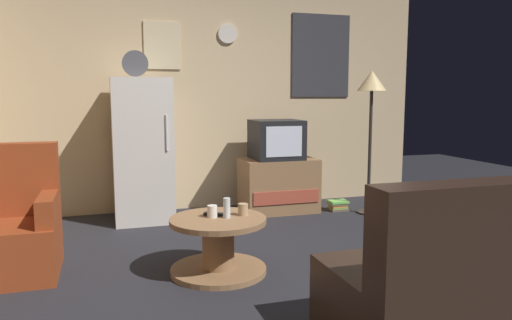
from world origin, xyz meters
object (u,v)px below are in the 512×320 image
at_px(mug_ceramic_tan, 243,209).
at_px(mug_ceramic_white, 212,211).
at_px(fridge, 142,150).
at_px(couch, 488,281).
at_px(crt_tv, 276,140).
at_px(armchair, 10,230).
at_px(coffee_table, 218,245).
at_px(standing_lamp, 372,92).
at_px(remote_control, 214,214).
at_px(tv_stand, 278,185).
at_px(wine_glass, 227,208).
at_px(book_stack, 338,205).

bearing_deg(mug_ceramic_tan, mug_ceramic_white, 177.19).
bearing_deg(mug_ceramic_white, fridge, 102.19).
bearing_deg(mug_ceramic_white, couch, -48.80).
relative_size(crt_tv, armchair, 0.56).
relative_size(coffee_table, mug_ceramic_white, 8.00).
xyz_separation_m(crt_tv, mug_ceramic_white, (-1.10, -1.68, -0.36)).
relative_size(standing_lamp, mug_ceramic_white, 17.67).
relative_size(fridge, armchair, 1.84).
xyz_separation_m(coffee_table, remote_control, (-0.02, 0.08, 0.22)).
distance_m(tv_stand, wine_glass, 2.03).
distance_m(coffee_table, remote_control, 0.24).
height_order(crt_tv, remote_control, crt_tv).
distance_m(fridge, wine_glass, 1.86).
bearing_deg(tv_stand, coffee_table, -122.60).
height_order(coffee_table, wine_glass, wine_glass).
distance_m(remote_control, armchair, 1.51).
xyz_separation_m(standing_lamp, wine_glass, (-1.97, -1.34, -0.86)).
relative_size(wine_glass, mug_ceramic_tan, 1.67).
xyz_separation_m(coffee_table, armchair, (-1.48, 0.44, 0.13)).
relative_size(tv_stand, armchair, 0.87).
height_order(coffee_table, mug_ceramic_white, mug_ceramic_white).
height_order(crt_tv, wine_glass, crt_tv).
bearing_deg(mug_ceramic_white, tv_stand, 56.10).
distance_m(mug_ceramic_white, mug_ceramic_tan, 0.24).
distance_m(wine_glass, mug_ceramic_tan, 0.14).
height_order(crt_tv, coffee_table, crt_tv).
xyz_separation_m(fridge, remote_control, (0.39, -1.68, -0.32)).
bearing_deg(wine_glass, mug_ceramic_white, 152.81).
height_order(wine_glass, armchair, armchair).
bearing_deg(book_stack, mug_ceramic_white, -140.12).
height_order(tv_stand, standing_lamp, standing_lamp).
bearing_deg(remote_control, coffee_table, -47.16).
relative_size(standing_lamp, mug_ceramic_tan, 17.67).
height_order(crt_tv, standing_lamp, standing_lamp).
bearing_deg(mug_ceramic_tan, tv_stand, 62.12).
distance_m(standing_lamp, coffee_table, 2.68).
height_order(coffee_table, armchair, armchair).
xyz_separation_m(fridge, coffee_table, (0.41, -1.76, -0.54)).
relative_size(standing_lamp, armchair, 1.66).
xyz_separation_m(wine_glass, mug_ceramic_white, (-0.10, 0.05, -0.03)).
distance_m(crt_tv, coffee_table, 2.11).
height_order(crt_tv, mug_ceramic_white, crt_tv).
distance_m(tv_stand, mug_ceramic_white, 2.04).
bearing_deg(remote_control, fridge, 135.10).
bearing_deg(mug_ceramic_tan, crt_tv, 62.86).
bearing_deg(mug_ceramic_white, standing_lamp, 31.91).
relative_size(tv_stand, mug_ceramic_white, 9.33).
distance_m(wine_glass, couch, 1.78).
xyz_separation_m(tv_stand, crt_tv, (-0.03, -0.00, 0.52)).
xyz_separation_m(fridge, mug_ceramic_white, (0.37, -1.73, -0.29)).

